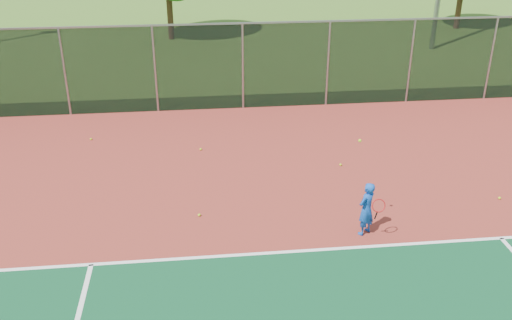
{
  "coord_description": "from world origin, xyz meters",
  "views": [
    {
      "loc": [
        -4.66,
        -7.08,
        7.14
      ],
      "look_at": [
        -3.32,
        5.0,
        1.3
      ],
      "focal_mm": 40.0,
      "sensor_mm": 36.0,
      "label": 1
    }
  ],
  "objects": [
    {
      "name": "tennis_player",
      "position": [
        -1.0,
        3.55,
        0.67
      ],
      "size": [
        0.59,
        0.68,
        2.3
      ],
      "color": "#1247AB",
      "rests_on": "court_apron"
    },
    {
      "name": "practice_ball_5",
      "position": [
        2.84,
        4.7,
        0.06
      ],
      "size": [
        0.07,
        0.07,
        0.07
      ],
      "primitive_type": "sphere",
      "color": "#ADD018",
      "rests_on": "court_apron"
    },
    {
      "name": "practice_ball_0",
      "position": [
        -4.59,
        8.5,
        0.06
      ],
      "size": [
        0.07,
        0.07,
        0.07
      ],
      "primitive_type": "sphere",
      "color": "#ADD018",
      "rests_on": "court_apron"
    },
    {
      "name": "court_apron",
      "position": [
        0.0,
        2.0,
        0.01
      ],
      "size": [
        30.0,
        20.0,
        0.02
      ],
      "primitive_type": "cube",
      "color": "maroon",
      "rests_on": "ground"
    },
    {
      "name": "practice_ball_4",
      "position": [
        -0.69,
        7.01,
        0.06
      ],
      "size": [
        0.07,
        0.07,
        0.07
      ],
      "primitive_type": "sphere",
      "color": "#ADD018",
      "rests_on": "court_apron"
    },
    {
      "name": "fence_back",
      "position": [
        0.0,
        12.0,
        1.56
      ],
      "size": [
        30.0,
        0.06,
        3.03
      ],
      "color": "black",
      "rests_on": "court_apron"
    },
    {
      "name": "practice_ball_2",
      "position": [
        -4.72,
        4.71,
        0.06
      ],
      "size": [
        0.07,
        0.07,
        0.07
      ],
      "primitive_type": "sphere",
      "color": "#ADD018",
      "rests_on": "court_apron"
    },
    {
      "name": "practice_ball_1",
      "position": [
        -7.97,
        9.64,
        0.06
      ],
      "size": [
        0.07,
        0.07,
        0.07
      ],
      "primitive_type": "sphere",
      "color": "#ADD018",
      "rests_on": "court_apron"
    }
  ]
}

